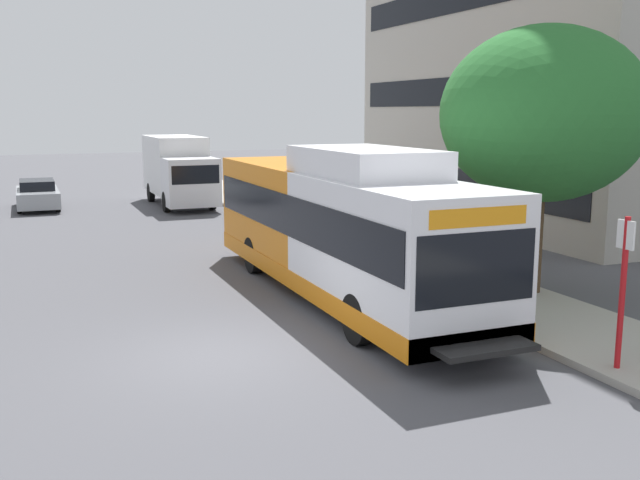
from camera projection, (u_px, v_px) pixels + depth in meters
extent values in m
plane|color=#4C4C51|center=(151.00, 269.00, 20.63)|extent=(120.00, 120.00, 0.00)
cube|color=#A8A399|center=(400.00, 261.00, 21.42)|extent=(3.00, 56.00, 0.14)
cube|color=white|center=(394.00, 248.00, 14.75)|extent=(2.54, 5.80, 2.73)
cube|color=orange|center=(295.00, 212.00, 20.03)|extent=(2.54, 5.80, 2.73)
cube|color=orange|center=(337.00, 274.00, 17.59)|extent=(2.57, 11.60, 0.44)
cube|color=black|center=(337.00, 212.00, 17.33)|extent=(2.58, 11.25, 0.96)
cube|color=black|center=(475.00, 268.00, 12.12)|extent=(2.34, 0.10, 1.24)
cube|color=orange|center=(478.00, 217.00, 11.96)|extent=(1.90, 0.08, 0.32)
cube|color=white|center=(364.00, 162.00, 15.78)|extent=(2.16, 4.06, 0.60)
cube|color=black|center=(486.00, 349.00, 12.00)|extent=(1.78, 0.60, 0.10)
cylinder|color=black|center=(359.00, 319.00, 13.91)|extent=(0.30, 1.00, 1.00)
cylinder|color=black|center=(459.00, 307.00, 14.75)|extent=(0.30, 1.00, 1.00)
cylinder|color=black|center=(254.00, 255.00, 20.08)|extent=(0.30, 1.00, 1.00)
cylinder|color=black|center=(329.00, 249.00, 20.93)|extent=(0.30, 1.00, 1.00)
cylinder|color=red|center=(622.00, 294.00, 12.07)|extent=(0.10, 0.10, 2.60)
cube|color=white|center=(626.00, 235.00, 11.89)|extent=(0.04, 0.36, 0.48)
cylinder|color=#4C3823|center=(537.00, 242.00, 17.25)|extent=(0.28, 0.28, 2.44)
ellipsoid|color=#286B2D|center=(543.00, 114.00, 16.72)|extent=(4.78, 4.78, 4.06)
cube|color=#93999E|center=(38.00, 197.00, 33.19)|extent=(1.80, 4.50, 0.70)
cube|color=black|center=(37.00, 186.00, 33.20)|extent=(1.48, 2.34, 0.56)
cylinder|color=black|center=(19.00, 206.00, 31.71)|extent=(0.20, 0.64, 0.64)
cylinder|color=black|center=(58.00, 205.00, 32.31)|extent=(0.20, 0.64, 0.64)
cylinder|color=black|center=(19.00, 199.00, 34.16)|extent=(0.20, 0.64, 0.64)
cylinder|color=black|center=(55.00, 198.00, 34.76)|extent=(0.20, 0.64, 0.64)
cube|color=silver|center=(191.00, 182.00, 31.97)|extent=(2.30, 2.00, 2.10)
cube|color=white|center=(175.00, 164.00, 35.06)|extent=(2.30, 5.00, 2.70)
cube|color=black|center=(196.00, 175.00, 31.02)|extent=(2.07, 0.08, 0.80)
cylinder|color=black|center=(166.00, 202.00, 32.14)|extent=(0.26, 0.92, 0.92)
cylinder|color=black|center=(212.00, 200.00, 32.92)|extent=(0.26, 0.92, 0.92)
cylinder|color=black|center=(151.00, 192.00, 35.91)|extent=(0.26, 0.92, 0.92)
cylinder|color=black|center=(192.00, 191.00, 36.69)|extent=(0.26, 0.92, 0.92)
cube|color=black|center=(593.00, 176.00, 30.71)|extent=(13.87, 14.81, 1.10)
cube|color=black|center=(598.00, 93.00, 30.10)|extent=(13.87, 14.81, 1.10)
cube|color=black|center=(604.00, 7.00, 29.49)|extent=(13.87, 14.81, 1.10)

